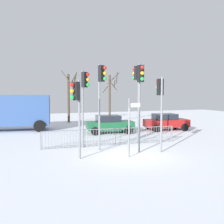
# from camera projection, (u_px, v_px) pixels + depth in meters

# --- Properties ---
(ground_plane) EXTENTS (60.00, 60.00, 0.00)m
(ground_plane) POSITION_uv_depth(u_px,v_px,m) (130.00, 155.00, 13.42)
(ground_plane) COLOR white
(traffic_light_mid_right) EXTENTS (0.54, 0.39, 3.91)m
(traffic_light_mid_right) POSITION_uv_depth(u_px,v_px,m) (77.00, 101.00, 12.37)
(traffic_light_mid_right) COLOR slate
(traffic_light_mid_right) RESTS_ON ground
(traffic_light_foreground_left) EXTENTS (0.33, 0.57, 4.15)m
(traffic_light_foreground_left) POSITION_uv_depth(u_px,v_px,m) (160.00, 97.00, 14.02)
(traffic_light_foreground_left) COLOR slate
(traffic_light_foreground_left) RESTS_ON ground
(traffic_light_rear_left) EXTENTS (0.43, 0.51, 4.91)m
(traffic_light_rear_left) POSITION_uv_depth(u_px,v_px,m) (101.00, 87.00, 14.24)
(traffic_light_rear_left) COLOR slate
(traffic_light_rear_left) RESTS_ON ground
(traffic_light_rear_right) EXTENTS (0.39, 0.54, 5.12)m
(traffic_light_rear_right) POSITION_uv_depth(u_px,v_px,m) (137.00, 86.00, 16.58)
(traffic_light_rear_right) COLOR slate
(traffic_light_rear_right) RESTS_ON ground
(traffic_light_foreground_right) EXTENTS (0.44, 0.49, 4.61)m
(traffic_light_foreground_right) POSITION_uv_depth(u_px,v_px,m) (84.00, 91.00, 15.01)
(traffic_light_foreground_right) COLOR slate
(traffic_light_foreground_right) RESTS_ON ground
(traffic_light_mid_left) EXTENTS (0.34, 0.57, 4.86)m
(traffic_light_mid_left) POSITION_uv_depth(u_px,v_px,m) (140.00, 88.00, 13.68)
(traffic_light_mid_left) COLOR slate
(traffic_light_mid_left) RESTS_ON ground
(direction_sign_post) EXTENTS (0.77, 0.26, 3.01)m
(direction_sign_post) POSITION_uv_depth(u_px,v_px,m) (130.00, 124.00, 12.89)
(direction_sign_post) COLOR slate
(direction_sign_post) RESTS_ON ground
(pedestrian_guard_railing) EXTENTS (8.62, 0.51, 1.07)m
(pedestrian_guard_railing) POSITION_uv_depth(u_px,v_px,m) (112.00, 137.00, 15.95)
(pedestrian_guard_railing) COLOR slate
(pedestrian_guard_railing) RESTS_ON ground
(car_green_trailing) EXTENTS (4.01, 2.39, 1.47)m
(car_green_trailing) POSITION_uv_depth(u_px,v_px,m) (109.00, 124.00, 20.87)
(car_green_trailing) COLOR #195933
(car_green_trailing) RESTS_ON ground
(car_red_mid) EXTENTS (3.96, 2.26, 1.47)m
(car_red_mid) POSITION_uv_depth(u_px,v_px,m) (166.00, 122.00, 22.53)
(car_red_mid) COLOR maroon
(car_red_mid) RESTS_ON ground
(delivery_truck) EXTENTS (7.32, 3.61, 3.10)m
(delivery_truck) POSITION_uv_depth(u_px,v_px,m) (9.00, 111.00, 22.10)
(delivery_truck) COLOR #33518C
(delivery_truck) RESTS_ON ground
(bare_tree_left) EXTENTS (1.95, 2.16, 5.60)m
(bare_tree_left) POSITION_uv_depth(u_px,v_px,m) (110.00, 96.00, 28.35)
(bare_tree_left) COLOR #473828
(bare_tree_left) RESTS_ON ground
(bare_tree_centre) EXTENTS (1.75, 1.75, 5.78)m
(bare_tree_centre) POSITION_uv_depth(u_px,v_px,m) (69.00, 96.00, 28.54)
(bare_tree_centre) COLOR #473828
(bare_tree_centre) RESTS_ON ground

